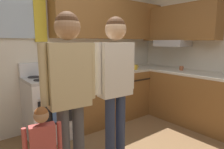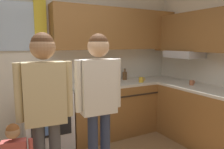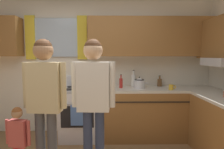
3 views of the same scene
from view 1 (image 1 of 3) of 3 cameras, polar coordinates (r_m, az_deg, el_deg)
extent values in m
cube|color=silver|center=(3.32, -17.92, 7.16)|extent=(4.60, 0.10, 2.60)
cube|color=silver|center=(3.12, -29.11, 15.76)|extent=(0.79, 0.03, 0.71)
cube|color=yellow|center=(3.23, -20.27, 16.10)|extent=(0.18, 0.04, 0.81)
cube|color=brown|center=(3.73, 0.27, 15.69)|extent=(2.31, 0.32, 0.69)
cube|color=brown|center=(3.96, 18.94, 13.93)|extent=(0.32, 1.47, 0.63)
cube|color=#B7B7BC|center=(3.95, 17.10, 8.65)|extent=(0.40, 0.60, 0.12)
cube|color=brown|center=(3.78, 2.86, -5.53)|extent=(2.11, 0.62, 0.86)
cube|color=beige|center=(3.69, 2.92, 1.24)|extent=(2.11, 0.62, 0.04)
cube|color=brown|center=(3.69, 23.04, -6.65)|extent=(0.62, 1.53, 0.86)
cube|color=beige|center=(3.60, 23.50, 0.25)|extent=(0.62, 1.53, 0.04)
cube|color=#2D2319|center=(3.49, 6.29, -1.95)|extent=(1.99, 0.01, 0.02)
cube|color=silver|center=(3.09, -17.51, -9.43)|extent=(0.66, 0.62, 0.86)
cube|color=black|center=(2.79, -15.24, -10.26)|extent=(0.54, 0.01, 0.36)
cylinder|color=#ADADB2|center=(2.71, -15.23, -6.02)|extent=(0.54, 0.02, 0.02)
cube|color=#ADADB2|center=(2.98, -17.94, -1.20)|extent=(0.66, 0.62, 0.04)
cube|color=silver|center=(3.21, -19.72, 1.62)|extent=(0.66, 0.08, 0.20)
cylinder|color=black|center=(2.79, -20.15, -1.48)|extent=(0.17, 0.17, 0.01)
cylinder|color=black|center=(2.91, -13.99, -0.76)|extent=(0.17, 0.17, 0.01)
cylinder|color=black|center=(3.05, -21.75, -0.69)|extent=(0.17, 0.17, 0.01)
cylinder|color=black|center=(3.16, -16.03, -0.06)|extent=(0.17, 0.17, 0.01)
cube|color=#4C72B7|center=(2.75, -14.99, -9.69)|extent=(0.20, 0.02, 0.34)
cylinder|color=brown|center=(3.87, 1.82, 2.98)|extent=(0.08, 0.08, 0.14)
cylinder|color=brown|center=(3.86, 1.83, 4.37)|extent=(0.03, 0.03, 0.05)
cylinder|color=#3F382D|center=(3.86, 1.83, 4.85)|extent=(0.04, 0.04, 0.02)
cylinder|color=white|center=(3.54, -4.04, 3.00)|extent=(0.08, 0.08, 0.22)
cylinder|color=white|center=(3.53, -4.07, 5.40)|extent=(0.03, 0.03, 0.08)
cylinder|color=#3F382D|center=(3.53, -4.08, 6.15)|extent=(0.03, 0.03, 0.02)
cylinder|color=red|center=(3.30, -6.14, 2.06)|extent=(0.06, 0.06, 0.17)
cylinder|color=red|center=(3.29, -6.18, 4.04)|extent=(0.02, 0.02, 0.06)
cylinder|color=#3F382D|center=(3.28, -6.19, 4.70)|extent=(0.03, 0.03, 0.02)
cylinder|color=#B76642|center=(3.74, 19.48, 1.73)|extent=(0.07, 0.07, 0.08)
torus|color=#B76642|center=(3.78, 19.86, 1.84)|extent=(0.06, 0.01, 0.06)
cylinder|color=gold|center=(3.66, 6.80, 2.14)|extent=(0.08, 0.08, 0.09)
torus|color=gold|center=(3.69, 7.36, 2.26)|extent=(0.06, 0.01, 0.06)
cylinder|color=silver|center=(3.45, -1.22, 2.17)|extent=(0.20, 0.20, 0.14)
cone|color=silver|center=(3.43, -1.23, 3.74)|extent=(0.18, 0.18, 0.05)
sphere|color=black|center=(3.43, -1.23, 4.24)|extent=(0.02, 0.02, 0.02)
cone|color=silver|center=(3.52, 0.47, 2.79)|extent=(0.09, 0.04, 0.07)
torus|color=black|center=(3.44, -1.23, 3.58)|extent=(0.17, 0.17, 0.02)
cylinder|color=#4C4C51|center=(2.06, -9.62, -19.68)|extent=(0.11, 0.11, 0.82)
cube|color=#D1BC8C|center=(1.80, -12.36, -0.27)|extent=(0.39, 0.20, 0.58)
cylinder|color=#D1BC8C|center=(1.88, -6.01, 1.04)|extent=(0.07, 0.07, 0.53)
cylinder|color=#D1BC8C|center=(1.73, -19.32, -0.17)|extent=(0.07, 0.07, 0.53)
sphere|color=#A87A56|center=(1.78, -12.85, 13.30)|extent=(0.23, 0.23, 0.23)
sphere|color=#4C2D19|center=(1.78, -12.89, 14.21)|extent=(0.21, 0.21, 0.21)
cylinder|color=#2D3856|center=(2.37, 2.45, -15.45)|extent=(0.11, 0.11, 0.82)
cylinder|color=#2D3856|center=(2.29, -0.56, -16.34)|extent=(0.11, 0.11, 0.82)
cube|color=white|center=(2.12, 1.03, 1.47)|extent=(0.38, 0.18, 0.58)
cylinder|color=white|center=(2.26, 5.62, 2.50)|extent=(0.07, 0.07, 0.53)
cylinder|color=white|center=(2.00, -4.16, 1.61)|extent=(0.07, 0.07, 0.53)
sphere|color=#DBAD84|center=(2.11, 1.06, 12.95)|extent=(0.23, 0.23, 0.23)
sphere|color=#4C2D19|center=(2.11, 1.06, 13.72)|extent=(0.21, 0.21, 0.21)
cube|color=#BF4C47|center=(1.79, -19.43, -18.21)|extent=(0.21, 0.12, 0.31)
cylinder|color=#BF4C47|center=(1.80, -14.98, -17.33)|extent=(0.04, 0.04, 0.29)
cylinder|color=#BF4C47|center=(1.77, -24.01, -18.28)|extent=(0.04, 0.04, 0.29)
sphere|color=#A87A56|center=(1.69, -19.87, -11.12)|extent=(0.12, 0.12, 0.12)
sphere|color=brown|center=(1.69, -19.90, -10.64)|extent=(0.11, 0.11, 0.11)
camera|label=2|loc=(0.58, 98.80, 14.77)|focal=34.28mm
camera|label=3|loc=(1.62, 74.18, 4.91)|focal=30.65mm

